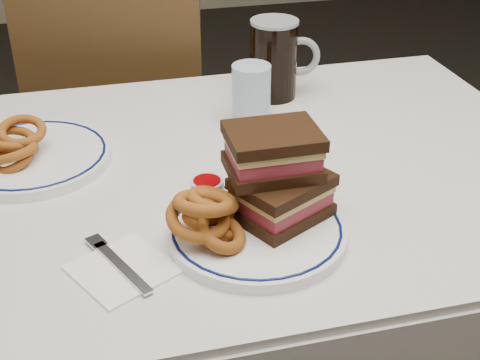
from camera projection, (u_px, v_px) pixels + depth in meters
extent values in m
cube|color=silver|center=(220.00, 175.00, 1.19)|extent=(1.26, 0.86, 0.03)
cylinder|color=#402914|center=(392.00, 211.00, 1.78)|extent=(0.06, 0.06, 0.71)
cube|color=silver|center=(181.00, 118.00, 1.59)|extent=(1.26, 0.01, 0.17)
cube|color=#402914|center=(128.00, 119.00, 1.99)|extent=(0.56, 0.56, 0.04)
cylinder|color=#402914|center=(200.00, 160.00, 2.29)|extent=(0.04, 0.04, 0.45)
cylinder|color=#402914|center=(195.00, 225.00, 1.95)|extent=(0.04, 0.04, 0.45)
cylinder|color=#402914|center=(84.00, 160.00, 2.28)|extent=(0.04, 0.04, 0.45)
cylinder|color=#402914|center=(58.00, 227.00, 1.94)|extent=(0.04, 0.04, 0.45)
cube|color=#402914|center=(108.00, 55.00, 1.67)|extent=(0.46, 0.14, 0.51)
cylinder|color=white|center=(257.00, 232.00, 0.99)|extent=(0.27, 0.27, 0.02)
torus|color=#0A154C|center=(257.00, 227.00, 0.99)|extent=(0.25, 0.25, 0.00)
cube|color=black|center=(281.00, 211.00, 1.01)|extent=(0.17, 0.16, 0.02)
cube|color=maroon|center=(282.00, 200.00, 1.00)|extent=(0.15, 0.14, 0.02)
cube|color=tan|center=(282.00, 190.00, 0.99)|extent=(0.16, 0.15, 0.01)
cube|color=black|center=(283.00, 182.00, 0.98)|extent=(0.17, 0.16, 0.02)
cube|color=black|center=(272.00, 167.00, 0.99)|extent=(0.13, 0.11, 0.02)
cube|color=maroon|center=(273.00, 155.00, 0.98)|extent=(0.12, 0.10, 0.02)
cube|color=tan|center=(273.00, 145.00, 0.97)|extent=(0.13, 0.10, 0.01)
cube|color=black|center=(273.00, 136.00, 0.96)|extent=(0.13, 0.11, 0.02)
torus|color=brown|center=(211.00, 224.00, 0.98)|extent=(0.10, 0.09, 0.07)
torus|color=brown|center=(221.00, 233.00, 0.94)|extent=(0.08, 0.08, 0.06)
torus|color=brown|center=(209.00, 211.00, 0.98)|extent=(0.08, 0.08, 0.04)
torus|color=brown|center=(198.00, 217.00, 0.94)|extent=(0.10, 0.09, 0.05)
torus|color=brown|center=(213.00, 200.00, 0.96)|extent=(0.08, 0.08, 0.05)
torus|color=brown|center=(203.00, 203.00, 0.94)|extent=(0.09, 0.09, 0.05)
cylinder|color=silver|center=(207.00, 189.00, 1.05)|extent=(0.05, 0.05, 0.03)
cylinder|color=#800205|center=(207.00, 183.00, 1.05)|extent=(0.04, 0.04, 0.01)
cylinder|color=black|center=(274.00, 60.00, 1.41)|extent=(0.10, 0.10, 0.16)
cylinder|color=gray|center=(275.00, 22.00, 1.37)|extent=(0.10, 0.10, 0.01)
torus|color=gray|center=(300.00, 57.00, 1.41)|extent=(0.09, 0.03, 0.09)
cylinder|color=#ACC7DD|center=(251.00, 95.00, 1.31)|extent=(0.08, 0.08, 0.12)
cylinder|color=white|center=(32.00, 158.00, 1.19)|extent=(0.28, 0.28, 0.02)
torus|color=#0A154C|center=(31.00, 153.00, 1.19)|extent=(0.26, 0.26, 0.01)
torus|color=brown|center=(12.00, 159.00, 1.15)|extent=(0.08, 0.08, 0.05)
torus|color=brown|center=(13.00, 153.00, 1.15)|extent=(0.09, 0.09, 0.05)
torus|color=brown|center=(12.00, 138.00, 1.17)|extent=(0.09, 0.09, 0.03)
torus|color=brown|center=(22.00, 131.00, 1.18)|extent=(0.09, 0.09, 0.04)
cube|color=white|center=(123.00, 269.00, 0.93)|extent=(0.17, 0.17, 0.00)
cube|color=silver|center=(122.00, 267.00, 0.92)|extent=(0.07, 0.14, 0.00)
cube|color=silver|center=(96.00, 242.00, 0.98)|extent=(0.03, 0.04, 0.00)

